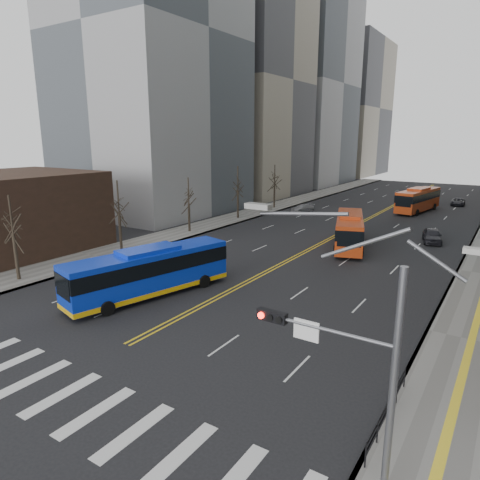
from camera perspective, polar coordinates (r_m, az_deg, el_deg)
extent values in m
plane|color=black|center=(23.37, -24.37, -17.37)|extent=(220.00, 220.00, 0.00)
cube|color=slate|center=(65.87, 1.27, 3.53)|extent=(5.00, 130.00, 0.15)
cube|color=silver|center=(26.14, -28.75, -14.44)|extent=(0.70, 4.00, 0.01)
cube|color=silver|center=(24.27, -25.95, -16.32)|extent=(0.70, 4.00, 0.01)
cube|color=silver|center=(22.49, -22.64, -18.46)|extent=(0.70, 4.00, 0.01)
cube|color=silver|center=(20.83, -18.66, -20.88)|extent=(0.70, 4.00, 0.01)
cube|color=silver|center=(19.32, -13.87, -23.58)|extent=(0.70, 4.00, 0.01)
cube|color=silver|center=(17.99, -8.08, -26.51)|extent=(0.70, 4.00, 0.01)
cube|color=gold|center=(68.54, 17.49, 3.24)|extent=(0.15, 100.00, 0.01)
cube|color=gold|center=(68.44, 17.82, 3.20)|extent=(0.15, 100.00, 0.01)
cube|color=#959698|center=(71.33, -11.99, 24.98)|extent=(22.00, 24.00, 52.00)
cube|color=gray|center=(90.96, 0.49, 20.16)|extent=(22.00, 22.00, 44.00)
cube|color=#959698|center=(114.31, 8.69, 19.67)|extent=(20.00, 26.00, 48.00)
cube|color=gray|center=(143.23, 14.56, 16.53)|extent=(18.00, 30.00, 40.00)
cylinder|color=slate|center=(14.53, 19.68, -18.61)|extent=(0.24, 0.24, 8.00)
cylinder|color=slate|center=(14.37, 11.27, -11.61)|extent=(4.50, 0.12, 0.12)
cube|color=black|center=(15.11, 4.29, -10.07)|extent=(1.10, 0.28, 0.38)
cylinder|color=#FF190C|center=(15.14, 2.82, -10.00)|extent=(0.24, 0.08, 0.24)
cylinder|color=black|center=(14.98, 3.99, -10.28)|extent=(0.24, 0.08, 0.24)
cylinder|color=black|center=(14.83, 5.20, -10.56)|extent=(0.24, 0.08, 0.24)
cube|color=white|center=(14.68, 8.83, -11.81)|extent=(0.90, 0.06, 0.70)
cube|color=#999993|center=(14.32, 2.45, 4.52)|extent=(0.90, 0.35, 0.18)
cube|color=black|center=(19.51, 19.23, -19.47)|extent=(0.04, 6.00, 0.04)
cylinder|color=black|center=(17.42, 16.40, -25.80)|extent=(0.06, 0.06, 1.00)
cylinder|color=black|center=(18.58, 17.87, -23.09)|extent=(0.06, 0.06, 1.00)
cylinder|color=black|center=(19.79, 19.11, -20.69)|extent=(0.06, 0.06, 1.00)
cylinder|color=black|center=(21.03, 20.18, -18.57)|extent=(0.06, 0.06, 1.00)
cylinder|color=black|center=(22.31, 21.10, -16.68)|extent=(0.06, 0.06, 1.00)
cylinder|color=black|center=(39.39, -27.65, -2.24)|extent=(0.28, 0.28, 3.75)
cylinder|color=black|center=(45.51, -15.65, 0.88)|extent=(0.28, 0.28, 3.90)
cylinder|color=black|center=(53.27, -6.79, 2.92)|extent=(0.28, 0.28, 3.60)
cylinder|color=black|center=(61.96, -0.28, 4.70)|extent=(0.28, 0.28, 4.00)
cylinder|color=black|center=(71.33, 4.60, 5.75)|extent=(0.28, 0.28, 3.80)
cube|color=#0E32D3|center=(32.38, -11.97, -4.14)|extent=(5.71, 12.94, 3.03)
cube|color=black|center=(32.21, -12.02, -3.15)|extent=(5.77, 12.98, 1.08)
cube|color=#0E32D3|center=(31.94, -12.11, -1.38)|extent=(3.15, 4.83, 0.40)
cube|color=yellow|center=(32.80, -11.86, -6.33)|extent=(5.77, 12.98, 0.35)
cylinder|color=black|center=(32.25, -19.31, -7.27)|extent=(0.54, 1.04, 1.00)
cylinder|color=black|center=(29.98, -17.25, -8.71)|extent=(0.54, 1.04, 1.00)
cylinder|color=black|center=(35.94, -7.39, -4.46)|extent=(0.54, 1.04, 1.00)
cylinder|color=black|center=(33.92, -4.79, -5.50)|extent=(0.54, 1.04, 1.00)
cube|color=#B23813|center=(47.23, 14.37, 1.29)|extent=(6.18, 11.74, 3.00)
cube|color=black|center=(47.12, 14.41, 1.97)|extent=(6.24, 11.78, 1.07)
cube|color=#B23813|center=(46.93, 14.48, 3.19)|extent=(3.28, 4.49, 0.40)
cylinder|color=black|center=(43.96, 12.54, -1.32)|extent=(0.61, 1.04, 1.00)
cylinder|color=black|center=(43.99, 15.94, -1.52)|extent=(0.61, 1.04, 1.00)
cylinder|color=black|center=(51.13, 12.83, 0.74)|extent=(0.61, 1.04, 1.00)
cylinder|color=black|center=(51.14, 15.76, 0.57)|extent=(0.61, 1.04, 1.00)
cube|color=#B23813|center=(73.44, 22.66, 4.99)|extent=(4.60, 12.30, 3.15)
cube|color=black|center=(73.37, 22.70, 5.45)|extent=(4.66, 12.33, 1.12)
cube|color=#B23813|center=(73.24, 22.77, 6.28)|extent=(2.82, 4.50, 0.40)
cylinder|color=black|center=(70.55, 20.44, 3.70)|extent=(0.45, 1.03, 1.00)
cylinder|color=black|center=(69.61, 22.52, 3.39)|extent=(0.45, 1.03, 1.00)
cylinder|color=black|center=(77.68, 22.58, 4.35)|extent=(0.45, 1.03, 1.00)
cylinder|color=black|center=(76.83, 24.49, 4.08)|extent=(0.45, 1.03, 1.00)
imported|color=white|center=(39.39, -18.88, -3.29)|extent=(2.09, 3.98, 1.25)
imported|color=black|center=(52.66, 24.23, 0.56)|extent=(2.91, 4.95, 1.58)
imported|color=#97979C|center=(68.62, 8.31, 4.24)|extent=(3.15, 4.45, 1.20)
imported|color=black|center=(83.48, 27.06, 4.56)|extent=(2.25, 4.53, 1.24)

